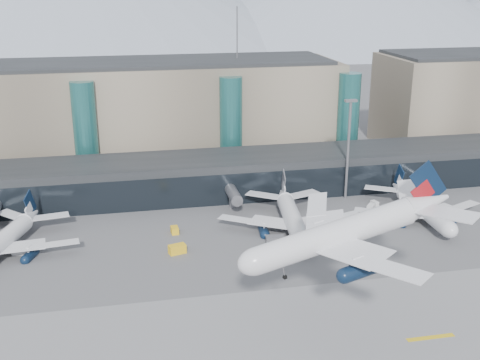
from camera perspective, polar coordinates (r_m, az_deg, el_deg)
name	(u,v)px	position (r m, az deg, el deg)	size (l,w,h in m)	color
ground	(282,303)	(107.03, 4.04, -11.55)	(900.00, 900.00, 0.00)	#515154
runway_strip	(309,353)	(94.91, 6.54, -15.95)	(400.00, 40.00, 0.04)	slate
runway_markings	(309,352)	(94.89, 6.54, -15.94)	(128.00, 1.00, 0.02)	gold
concourse	(224,175)	(156.70, -1.54, 0.46)	(170.00, 27.00, 10.00)	black
terminal_main	(122,114)	(183.03, -11.14, 6.16)	(130.00, 30.00, 31.00)	gray
teal_towers	(160,130)	(168.09, -7.59, 4.76)	(116.40, 19.40, 46.00)	#236362
lightmast_mid	(348,144)	(153.01, 10.24, 3.41)	(3.00, 1.20, 25.60)	slate
hero_jet	(355,223)	(90.86, 10.88, -4.04)	(35.52, 35.91, 11.61)	silver
jet_parked_left	(7,233)	(133.25, -21.23, -4.67)	(30.78, 32.47, 10.43)	silver
jet_parked_mid	(291,210)	(136.04, 4.83, -2.81)	(34.34, 34.30, 11.15)	silver
jet_parked_right	(418,201)	(147.54, 16.56, -1.89)	(33.13, 32.24, 10.67)	silver
veh_a	(21,249)	(131.71, -20.02, -6.20)	(3.49, 1.96, 1.96)	silver
veh_b	(175,230)	(134.32, -6.21, -4.75)	(2.54, 1.56, 1.46)	gold
veh_c	(275,241)	(127.61, 3.34, -5.79)	(3.87, 2.04, 2.15)	#4E4E53
veh_d	(371,208)	(149.52, 12.31, -2.58)	(2.79, 1.49, 1.59)	silver
veh_g	(375,203)	(153.13, 12.64, -2.18)	(2.04, 1.19, 1.19)	silver
veh_h	(177,249)	(124.70, -5.97, -6.53)	(3.45, 1.82, 1.91)	gold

